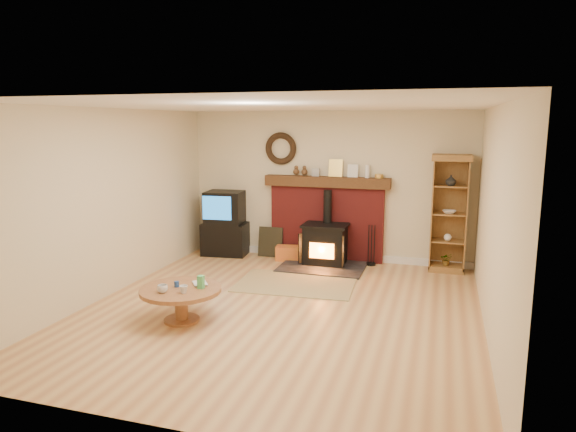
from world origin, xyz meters
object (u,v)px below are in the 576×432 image
(wood_stove, at_px, (325,246))
(coffee_table, at_px, (181,294))
(curio_cabinet, at_px, (449,213))
(tv_unit, at_px, (225,224))

(wood_stove, xyz_separation_m, coffee_table, (-1.11, -2.97, 0.00))
(curio_cabinet, xyz_separation_m, coffee_table, (-3.10, -3.25, -0.61))
(wood_stove, xyz_separation_m, curio_cabinet, (1.99, 0.28, 0.61))
(wood_stove, relative_size, tv_unit, 1.19)
(wood_stove, height_order, curio_cabinet, curio_cabinet)
(tv_unit, relative_size, coffee_table, 1.18)
(tv_unit, bearing_deg, coffee_table, -75.67)
(wood_stove, relative_size, curio_cabinet, 0.73)
(coffee_table, bearing_deg, wood_stove, 69.46)
(curio_cabinet, height_order, coffee_table, curio_cabinet)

